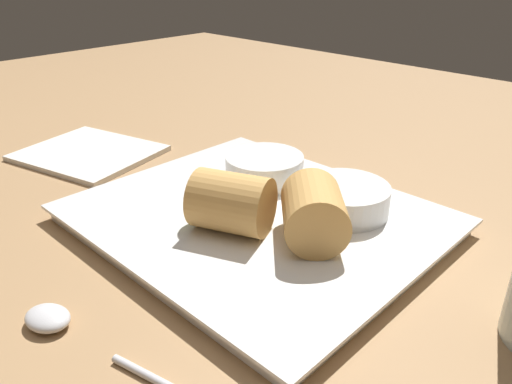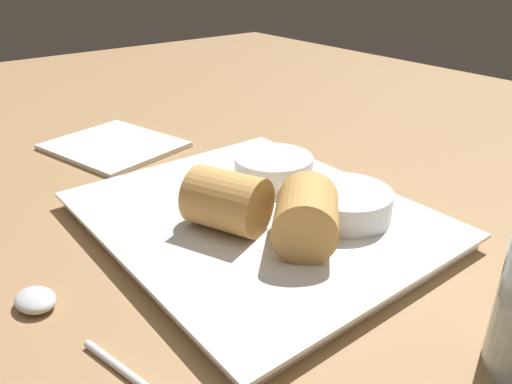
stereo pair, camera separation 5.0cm
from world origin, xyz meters
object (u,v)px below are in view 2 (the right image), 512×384
napkin (114,146)px  spoon (62,322)px  dipping_bowl_far (346,203)px  serving_plate (256,219)px  dipping_bowl_near (274,167)px

napkin → spoon: bearing=-29.6°
dipping_bowl_far → spoon: size_ratio=0.39×
serving_plate → dipping_bowl_near: 7.36cm
serving_plate → spoon: serving_plate is taller
dipping_bowl_far → spoon: (-2.86, -23.52, -2.37)cm
serving_plate → dipping_bowl_near: size_ratio=3.83×
dipping_bowl_near → dipping_bowl_far: bearing=-0.7°
serving_plate → dipping_bowl_near: bearing=127.3°
dipping_bowl_near → serving_plate: bearing=-52.7°
serving_plate → spoon: 18.20cm
dipping_bowl_far → spoon: dipping_bowl_far is taller
serving_plate → napkin: bearing=-176.4°
dipping_bowl_far → serving_plate: bearing=-134.5°
serving_plate → dipping_bowl_near: dipping_bowl_near is taller
dipping_bowl_far → napkin: (-31.61, -7.17, -2.55)cm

